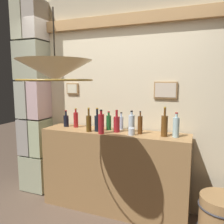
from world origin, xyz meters
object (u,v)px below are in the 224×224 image
at_px(liquor_bottle_tequila, 76,119).
at_px(liquor_bottle_sherry, 109,122).
at_px(glass_tumbler_rocks, 132,132).
at_px(liquor_bottle_mezcal, 140,125).
at_px(liquor_bottle_rye, 132,123).
at_px(liquor_bottle_vodka, 117,124).
at_px(pendant_lamp, 55,71).
at_px(liquor_bottle_brandy, 164,125).
at_px(liquor_bottle_bourbon, 176,127).
at_px(liquor_bottle_scotch, 121,123).
at_px(liquor_bottle_whiskey, 97,123).
at_px(liquor_bottle_gin, 66,121).
at_px(liquor_bottle_vermouth, 89,123).
at_px(wooden_barrel, 220,218).
at_px(liquor_bottle_rum, 101,124).

bearing_deg(liquor_bottle_tequila, liquor_bottle_sherry, 1.45).
relative_size(liquor_bottle_tequila, glass_tumbler_rocks, 3.10).
height_order(liquor_bottle_sherry, liquor_bottle_mezcal, liquor_bottle_mezcal).
bearing_deg(liquor_bottle_rye, liquor_bottle_vodka, -155.75).
bearing_deg(pendant_lamp, liquor_bottle_vodka, 75.69).
bearing_deg(liquor_bottle_brandy, liquor_bottle_bourbon, 6.05).
height_order(liquor_bottle_tequila, pendant_lamp, pendant_lamp).
distance_m(liquor_bottle_scotch, pendant_lamp, 1.24).
height_order(liquor_bottle_brandy, glass_tumbler_rocks, liquor_bottle_brandy).
height_order(liquor_bottle_bourbon, glass_tumbler_rocks, liquor_bottle_bourbon).
bearing_deg(glass_tumbler_rocks, liquor_bottle_whiskey, 175.59).
height_order(liquor_bottle_gin, liquor_bottle_tequila, liquor_bottle_tequila).
relative_size(liquor_bottle_whiskey, liquor_bottle_gin, 1.30).
height_order(liquor_bottle_scotch, liquor_bottle_vermouth, liquor_bottle_vermouth).
bearing_deg(wooden_barrel, liquor_bottle_whiskey, 177.70).
bearing_deg(liquor_bottle_gin, liquor_bottle_vermouth, -20.30).
height_order(liquor_bottle_gin, pendant_lamp, pendant_lamp).
xyz_separation_m(liquor_bottle_tequila, liquor_bottle_rye, (0.78, 0.01, 0.00)).
relative_size(liquor_bottle_whiskey, pendant_lamp, 0.46).
bearing_deg(liquor_bottle_sherry, liquor_bottle_bourbon, -4.96).
bearing_deg(liquor_bottle_brandy, liquor_bottle_sherry, 173.12).
bearing_deg(liquor_bottle_scotch, liquor_bottle_gin, -172.96).
distance_m(liquor_bottle_whiskey, liquor_bottle_rye, 0.42).
bearing_deg(liquor_bottle_bourbon, liquor_bottle_scotch, 168.03).
bearing_deg(wooden_barrel, liquor_bottle_rye, 169.99).
xyz_separation_m(liquor_bottle_sherry, liquor_bottle_rum, (-0.00, -0.23, 0.02)).
height_order(liquor_bottle_rum, pendant_lamp, pendant_lamp).
relative_size(liquor_bottle_gin, liquor_bottle_rum, 0.78).
height_order(liquor_bottle_rye, liquor_bottle_sherry, liquor_bottle_rye).
xyz_separation_m(liquor_bottle_gin, liquor_bottle_rye, (0.93, 0.02, 0.03)).
distance_m(liquor_bottle_rye, liquor_bottle_vodka, 0.18).
height_order(liquor_bottle_gin, liquor_bottle_rum, liquor_bottle_rum).
bearing_deg(liquor_bottle_gin, pendant_lamp, -61.13).
distance_m(liquor_bottle_rye, liquor_bottle_mezcal, 0.14).
relative_size(liquor_bottle_sherry, glass_tumbler_rocks, 2.87).
relative_size(liquor_bottle_vodka, glass_tumbler_rocks, 3.27).
bearing_deg(liquor_bottle_gin, liquor_bottle_brandy, -2.83).
distance_m(liquor_bottle_brandy, glass_tumbler_rocks, 0.38).
bearing_deg(liquor_bottle_vermouth, liquor_bottle_scotch, 37.00).
relative_size(liquor_bottle_tequila, liquor_bottle_bourbon, 0.93).
bearing_deg(liquor_bottle_brandy, liquor_bottle_vermouth, -174.15).
height_order(liquor_bottle_bourbon, pendant_lamp, pendant_lamp).
relative_size(liquor_bottle_rye, liquor_bottle_rum, 0.91).
height_order(liquor_bottle_whiskey, liquor_bottle_rye, liquor_bottle_whiskey).
height_order(liquor_bottle_scotch, liquor_bottle_mezcal, liquor_bottle_mezcal).
relative_size(liquor_bottle_whiskey, liquor_bottle_sherry, 1.22).
distance_m(liquor_bottle_gin, glass_tumbler_rocks, 0.98).
xyz_separation_m(liquor_bottle_gin, liquor_bottle_tequila, (0.15, 0.01, 0.02)).
bearing_deg(liquor_bottle_gin, liquor_bottle_whiskey, -11.60).
height_order(liquor_bottle_tequila, liquor_bottle_brandy, liquor_bottle_brandy).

